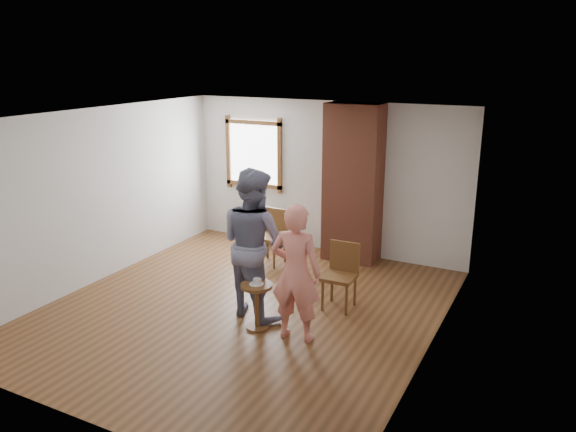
# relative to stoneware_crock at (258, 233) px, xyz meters

# --- Properties ---
(ground) EXTENTS (5.50, 5.50, 0.00)m
(ground) POSITION_rel_stoneware_crock_xyz_m (1.14, -2.40, -0.22)
(ground) COLOR brown
(ground) RESTS_ON ground
(room_shell) EXTENTS (5.04, 5.52, 2.62)m
(room_shell) POSITION_rel_stoneware_crock_xyz_m (1.09, -1.79, 1.58)
(room_shell) COLOR silver
(room_shell) RESTS_ON ground
(brick_chimney) EXTENTS (0.90, 0.50, 2.60)m
(brick_chimney) POSITION_rel_stoneware_crock_xyz_m (1.74, 0.10, 1.08)
(brick_chimney) COLOR #974D35
(brick_chimney) RESTS_ON ground
(stoneware_crock) EXTENTS (0.41, 0.41, 0.45)m
(stoneware_crock) POSITION_rel_stoneware_crock_xyz_m (0.00, 0.00, 0.00)
(stoneware_crock) COLOR tan
(stoneware_crock) RESTS_ON ground
(dark_pot) EXTENTS (0.16, 0.16, 0.14)m
(dark_pot) POSITION_rel_stoneware_crock_xyz_m (0.88, 0.00, -0.16)
(dark_pot) COLOR black
(dark_pot) RESTS_ON ground
(dining_chair_left) EXTENTS (0.44, 0.44, 0.90)m
(dining_chair_left) POSITION_rel_stoneware_crock_xyz_m (0.65, -0.63, 0.28)
(dining_chair_left) COLOR brown
(dining_chair_left) RESTS_ON ground
(dining_chair_right) EXTENTS (0.43, 0.43, 0.90)m
(dining_chair_right) POSITION_rel_stoneware_crock_xyz_m (2.28, -1.69, 0.28)
(dining_chair_right) COLOR brown
(dining_chair_right) RESTS_ON ground
(side_table) EXTENTS (0.40, 0.40, 0.60)m
(side_table) POSITION_rel_stoneware_crock_xyz_m (1.59, -2.79, 0.18)
(side_table) COLOR brown
(side_table) RESTS_ON ground
(cake_plate) EXTENTS (0.18, 0.18, 0.01)m
(cake_plate) POSITION_rel_stoneware_crock_xyz_m (1.59, -2.79, 0.38)
(cake_plate) COLOR white
(cake_plate) RESTS_ON side_table
(cake_slice) EXTENTS (0.08, 0.07, 0.06)m
(cake_slice) POSITION_rel_stoneware_crock_xyz_m (1.60, -2.79, 0.41)
(cake_slice) COLOR white
(cake_slice) RESTS_ON cake_plate
(man) EXTENTS (1.15, 1.02, 1.98)m
(man) POSITION_rel_stoneware_crock_xyz_m (1.35, -2.44, 0.77)
(man) COLOR #15163A
(man) RESTS_ON ground
(person_pink) EXTENTS (0.66, 0.48, 1.70)m
(person_pink) POSITION_rel_stoneware_crock_xyz_m (2.13, -2.78, 0.63)
(person_pink) COLOR #F38979
(person_pink) RESTS_ON ground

